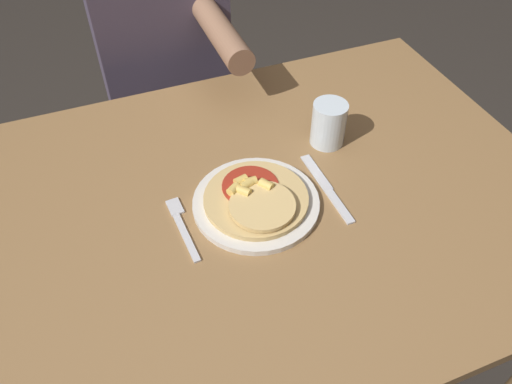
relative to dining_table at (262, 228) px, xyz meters
name	(u,v)px	position (x,y,z in m)	size (l,w,h in m)	color
ground_plane	(261,357)	(0.00, 0.00, -0.65)	(8.00, 8.00, 0.00)	#2D2823
dining_table	(262,228)	(0.00, 0.00, 0.00)	(1.29, 0.95, 0.75)	olive
plate	(256,203)	(-0.02, -0.01, 0.10)	(0.27, 0.27, 0.01)	silver
pizza	(256,198)	(-0.02, -0.02, 0.12)	(0.22, 0.22, 0.04)	tan
fork	(182,225)	(-0.18, -0.01, 0.10)	(0.03, 0.18, 0.00)	silver
knife	(327,189)	(0.14, -0.03, 0.10)	(0.02, 0.22, 0.00)	silver
drinking_glass	(329,124)	(0.21, 0.12, 0.15)	(0.08, 0.08, 0.11)	silver
person_diner	(164,52)	(-0.04, 0.72, 0.06)	(0.38, 0.52, 1.22)	#2D2D38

